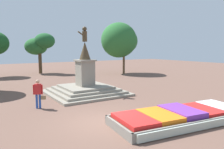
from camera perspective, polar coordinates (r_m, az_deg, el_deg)
ground_plane at (r=10.84m, az=-1.97°, el=-12.39°), size 90.93×90.93×0.00m
flower_planter at (r=11.34m, az=17.67°, el=-10.40°), size 7.31×3.54×0.64m
statue_monument at (r=17.30m, az=-6.97°, el=-2.68°), size 5.59×5.59×5.22m
pedestrian_with_handbag at (r=13.69m, az=-18.69°, el=-4.41°), size 0.68×0.43×1.73m
park_tree_far_left at (r=32.47m, az=-18.41°, el=7.44°), size 3.84×4.19×5.63m
park_tree_behind_statue at (r=30.97m, az=2.23°, el=8.90°), size 5.45×4.93×7.12m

